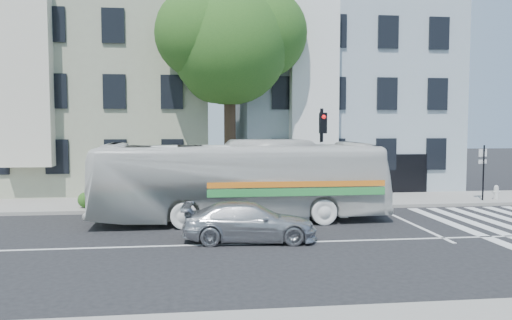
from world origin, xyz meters
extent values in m
plane|color=black|center=(0.00, 0.00, 0.00)|extent=(120.00, 120.00, 0.00)
cube|color=gray|center=(0.00, 8.00, 0.07)|extent=(80.00, 4.00, 0.15)
cube|color=gray|center=(-7.00, 15.00, 5.50)|extent=(12.00, 10.00, 11.00)
cube|color=#93A7AF|center=(7.00, 15.00, 5.50)|extent=(12.00, 10.00, 11.00)
cylinder|color=#2D2116|center=(0.00, 8.50, 2.60)|extent=(0.56, 0.56, 5.20)
sphere|color=#174115|center=(0.00, 8.50, 7.50)|extent=(5.60, 5.60, 5.60)
sphere|color=#174115|center=(1.60, 8.90, 8.20)|extent=(4.40, 4.40, 4.40)
sphere|color=#174115|center=(-1.40, 8.20, 8.00)|extent=(4.20, 4.20, 4.20)
sphere|color=#174115|center=(0.30, 9.70, 9.20)|extent=(3.80, 3.80, 3.80)
sphere|color=#174115|center=(-0.60, 9.10, 6.50)|extent=(3.40, 3.40, 3.40)
imported|color=silver|center=(0.09, 3.72, 1.59)|extent=(3.02, 11.48, 3.17)
imported|color=#BABCC2|center=(0.08, 0.39, 0.63)|extent=(2.13, 4.45, 1.25)
cylinder|color=black|center=(3.88, 6.05, 2.24)|extent=(0.15, 0.15, 4.48)
cube|color=black|center=(3.88, 5.80, 3.84)|extent=(0.31, 0.25, 0.91)
sphere|color=red|center=(3.88, 5.67, 4.10)|extent=(0.17, 0.17, 0.17)
cylinder|color=white|center=(3.88, 5.90, 2.77)|extent=(0.47, 0.06, 0.47)
cylinder|color=beige|center=(12.85, 7.02, 0.43)|extent=(0.22, 0.22, 0.56)
sphere|color=beige|center=(12.85, 7.02, 0.74)|extent=(0.20, 0.20, 0.20)
cylinder|color=beige|center=(12.85, 7.02, 0.50)|extent=(0.38, 0.17, 0.13)
cylinder|color=black|center=(12.01, 6.79, 1.47)|extent=(0.07, 0.07, 2.65)
cube|color=white|center=(12.01, 6.89, 2.43)|extent=(0.47, 0.16, 0.37)
cube|color=white|center=(12.01, 6.89, 2.00)|extent=(0.47, 0.16, 0.19)
camera|label=1|loc=(-1.63, -15.45, 3.74)|focal=35.00mm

